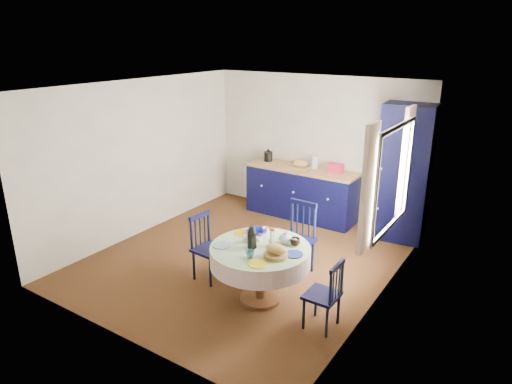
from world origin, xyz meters
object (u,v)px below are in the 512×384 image
chair_right (325,295)px  mug_d (266,231)px  mug_c (295,242)px  chair_far (297,238)px  chair_left (208,247)px  mug_b (250,254)px  kitchen_counter (301,192)px  mug_a (247,239)px  pantry_cabinet (404,174)px  cobalt_bowl (257,232)px  dining_table (261,256)px

chair_right → mug_d: 1.19m
mug_c → chair_far: bearing=115.9°
chair_left → mug_b: chair_left is taller
kitchen_counter → chair_left: size_ratio=2.28×
kitchen_counter → mug_a: kitchen_counter is taller
pantry_cabinet → mug_b: pantry_cabinet is taller
cobalt_bowl → mug_c: bearing=-2.3°
dining_table → cobalt_bowl: 0.41m
chair_left → chair_far: bearing=-43.4°
chair_left → mug_c: (1.22, 0.16, 0.32)m
dining_table → mug_c: dining_table is taller
chair_far → mug_d: bearing=-104.8°
dining_table → chair_far: bearing=89.4°
chair_far → mug_a: bearing=-101.3°
mug_a → mug_b: 0.41m
chair_far → mug_c: (0.31, -0.64, 0.27)m
chair_left → mug_d: 0.85m
mug_c → mug_b: bearing=-115.9°
mug_a → cobalt_bowl: size_ratio=0.43×
dining_table → mug_d: dining_table is taller
kitchen_counter → mug_c: 2.81m
mug_a → kitchen_counter: bearing=104.3°
mug_a → mug_c: mug_c is taller
kitchen_counter → dining_table: kitchen_counter is taller
dining_table → chair_right: dining_table is taller
mug_d → cobalt_bowl: size_ratio=0.37×
chair_right → cobalt_bowl: (-1.13, 0.36, 0.34)m
mug_b → mug_c: mug_c is taller
pantry_cabinet → chair_left: pantry_cabinet is taller
cobalt_bowl → mug_d: bearing=43.6°
chair_far → cobalt_bowl: bearing=-109.6°
mug_b → cobalt_bowl: (-0.29, 0.59, -0.01)m
pantry_cabinet → chair_right: size_ratio=2.62×
chair_left → chair_far: (0.91, 0.80, 0.05)m
mug_a → mug_d: same height
mug_c → mug_d: (-0.48, 0.10, -0.01)m
chair_left → kitchen_counter: bearing=5.4°
dining_table → mug_a: 0.27m
mug_c → cobalt_bowl: size_ratio=0.48×
kitchen_counter → dining_table: (0.91, -2.77, 0.14)m
chair_right → cobalt_bowl: 1.23m
mug_c → cobalt_bowl: 0.56m
pantry_cabinet → mug_d: bearing=-118.0°
dining_table → mug_a: dining_table is taller
cobalt_bowl → chair_far: bearing=67.8°
chair_right → cobalt_bowl: chair_right is taller
kitchen_counter → chair_left: bearing=-89.7°
mug_a → chair_far: bearing=76.0°
kitchen_counter → mug_a: bearing=-75.6°
mug_b → cobalt_bowl: size_ratio=0.39×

